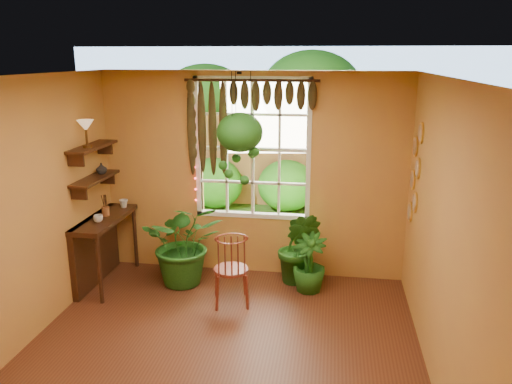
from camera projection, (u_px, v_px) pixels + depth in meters
The scene contains 23 objects.
floor at pixel (215, 367), 4.76m from camera, with size 4.50×4.50×0.00m, color #5C2D1A.
ceiling at pixel (207, 78), 4.05m from camera, with size 4.50×4.50×0.00m, color white.
wall_back at pixel (252, 176), 6.55m from camera, with size 4.00×4.00×0.00m, color #C18142.
wall_left at pixel (5, 223), 4.70m from camera, with size 4.50×4.50×0.00m, color #C18142.
wall_right at pixel (448, 247), 4.11m from camera, with size 4.50×4.50×0.00m, color #C18142.
window at pixel (253, 149), 6.49m from camera, with size 1.52×0.10×1.86m.
valance_vine at pixel (244, 105), 6.23m from camera, with size 1.70×0.12×1.10m.
string_lights at pixel (194, 145), 6.50m from camera, with size 0.03×0.03×1.54m, color #FF2633, non-canonical shape.
wall_plates at pixel (415, 174), 5.76m from camera, with size 0.04×0.32×1.10m, color #FFEDD0, non-canonical shape.
counter_ledge at pixel (98, 242), 6.42m from camera, with size 0.40×1.20×0.90m.
shelf_lower at pixel (95, 178), 6.20m from camera, with size 0.25×0.90×0.04m, color #3D2210.
shelf_upper at pixel (92, 147), 6.09m from camera, with size 0.25×0.90×0.04m, color #3D2210.
backyard at pixel (297, 131), 10.94m from camera, with size 14.00×10.00×12.00m.
windsor_chair at pixel (231, 279), 5.90m from camera, with size 0.50×0.52×1.10m.
potted_plant_left at pixel (185, 243), 6.40m from camera, with size 1.00×0.87×1.12m, color #144713.
potted_plant_mid at pixel (299, 247), 6.41m from camera, with size 0.54×0.44×0.99m, color #144713.
potted_plant_right at pixel (309, 263), 6.23m from camera, with size 0.42×0.42×0.75m, color #144713.
hanging_basket at pixel (240, 138), 6.05m from camera, with size 0.56×0.56×1.35m.
cup_a at pixel (98, 219), 6.11m from camera, with size 0.12×0.12×0.09m, color silver.
cup_b at pixel (124, 204), 6.70m from camera, with size 0.12×0.12×0.11m, color beige.
brush_jar at pixel (105, 205), 6.33m from camera, with size 0.10×0.10×0.35m.
shelf_vase at pixel (101, 168), 6.34m from camera, with size 0.14×0.14×0.14m, color #B2AD99.
tiffany_lamp at pixel (86, 127), 5.87m from camera, with size 0.20×0.20×0.33m.
Camera 1 is at (1.03, -4.04, 2.88)m, focal length 35.00 mm.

